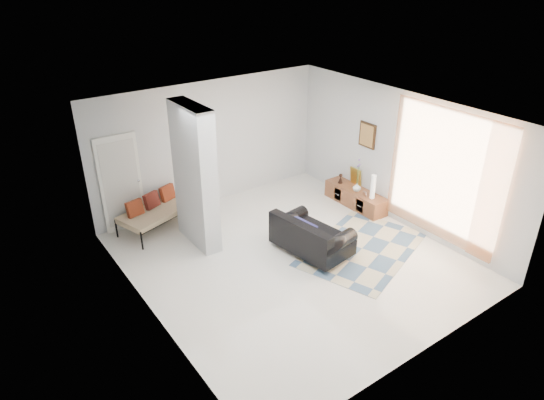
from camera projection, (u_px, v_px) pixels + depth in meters
floor at (292, 259)px, 9.16m from camera, size 6.00×6.00×0.00m
ceiling at (295, 115)px, 7.90m from camera, size 6.00×6.00×0.00m
wall_back at (210, 144)px, 10.71m from camera, size 6.00×0.00×6.00m
wall_front at (433, 274)px, 6.35m from camera, size 6.00×0.00×6.00m
wall_left at (145, 240)px, 7.11m from camera, size 0.00×6.00×6.00m
wall_right at (399, 158)px, 9.95m from camera, size 0.00×6.00×6.00m
partition_column at (195, 177)px, 9.12m from camera, size 0.35×1.20×2.80m
hallway_door at (121, 183)px, 9.77m from camera, size 0.85×0.06×2.04m
curtain at (444, 176)px, 9.05m from camera, size 0.00×2.55×2.55m
wall_art at (367, 135)px, 10.48m from camera, size 0.04×0.45×0.55m
media_console at (355, 197)px, 11.03m from camera, size 0.45×1.60×0.80m
loveseat at (310, 237)px, 9.18m from camera, size 1.09×1.62×0.76m
daybed at (162, 207)px, 10.14m from camera, size 2.05×1.35×0.77m
area_rug at (362, 249)px, 9.47m from camera, size 3.03×2.51×0.01m
cylinder_lamp at (373, 187)px, 10.44m from camera, size 0.10×0.10×0.55m
bronze_figurine at (341, 178)px, 11.20m from camera, size 0.12×0.12×0.23m
vase at (357, 187)px, 10.82m from camera, size 0.19×0.19×0.19m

